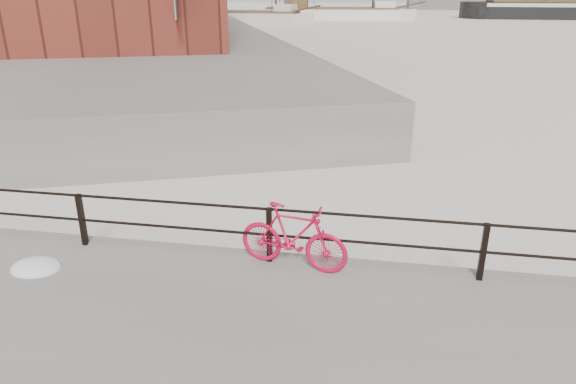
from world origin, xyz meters
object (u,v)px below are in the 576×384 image
at_px(schooner_mid, 331,20).
at_px(workboat_far, 127,42).
at_px(bicycle, 293,237).
at_px(schooner_left, 243,24).
at_px(workboat_near, 92,48).

xyz_separation_m(schooner_mid, workboat_far, (-15.62, -42.84, 0.00)).
bearing_deg(bicycle, schooner_left, 116.64).
bearing_deg(schooner_mid, workboat_far, -114.28).
relative_size(bicycle, schooner_mid, 0.06).
xyz_separation_m(bicycle, schooner_left, (-19.48, 70.07, -0.92)).
relative_size(schooner_mid, schooner_left, 1.31).
distance_m(bicycle, schooner_left, 72.73).
xyz_separation_m(schooner_mid, schooner_left, (-11.90, -13.28, 0.00)).
relative_size(schooner_left, workboat_far, 2.14).
distance_m(schooner_left, workboat_near, 35.30).
height_order(schooner_left, workboat_near, schooner_left).
xyz_separation_m(workboat_near, workboat_far, (0.61, 5.48, 0.00)).
relative_size(schooner_mid, workboat_far, 2.81).
bearing_deg(schooner_left, workboat_near, -92.63).
height_order(bicycle, schooner_left, schooner_left).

